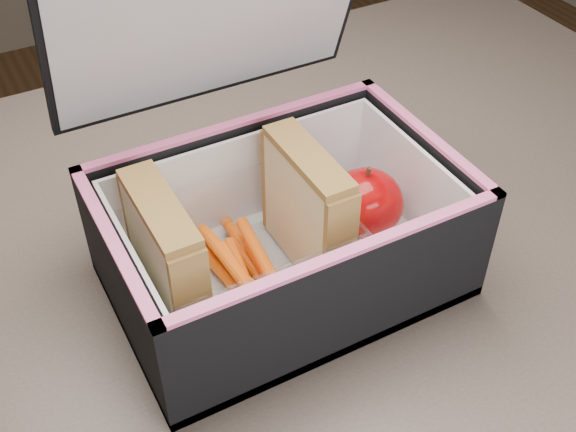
% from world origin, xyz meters
% --- Properties ---
extents(kitchen_table, '(1.20, 0.80, 0.75)m').
position_xyz_m(kitchen_table, '(0.00, 0.00, 0.66)').
color(kitchen_table, brown).
rests_on(kitchen_table, ground).
extents(lunch_bag, '(0.29, 0.26, 0.29)m').
position_xyz_m(lunch_bag, '(0.02, -0.02, 0.81)').
color(lunch_bag, black).
rests_on(lunch_bag, kitchen_table).
extents(plastic_tub, '(0.17, 0.12, 0.07)m').
position_xyz_m(plastic_tub, '(-0.02, -0.03, 0.80)').
color(plastic_tub, white).
rests_on(plastic_tub, lunch_bag).
extents(sandwich_left, '(0.03, 0.10, 0.12)m').
position_xyz_m(sandwich_left, '(-0.08, -0.03, 0.82)').
color(sandwich_left, beige).
rests_on(sandwich_left, plastic_tub).
extents(sandwich_right, '(0.03, 0.10, 0.11)m').
position_xyz_m(sandwich_right, '(0.05, -0.03, 0.82)').
color(sandwich_right, beige).
rests_on(sandwich_right, plastic_tub).
extents(carrot_sticks, '(0.05, 0.14, 0.03)m').
position_xyz_m(carrot_sticks, '(-0.01, -0.02, 0.78)').
color(carrot_sticks, '#FF5215').
rests_on(carrot_sticks, plastic_tub).
extents(paper_napkin, '(0.10, 0.10, 0.01)m').
position_xyz_m(paper_napkin, '(0.11, -0.02, 0.77)').
color(paper_napkin, white).
rests_on(paper_napkin, lunch_bag).
extents(red_apple, '(0.07, 0.07, 0.07)m').
position_xyz_m(red_apple, '(0.11, -0.02, 0.80)').
color(red_apple, '#890007').
rests_on(red_apple, paper_napkin).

